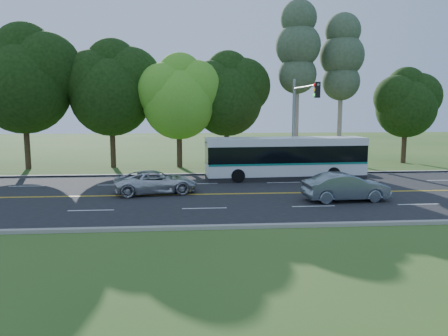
{
  "coord_description": "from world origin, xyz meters",
  "views": [
    {
      "loc": [
        -1.24,
        -24.56,
        4.97
      ],
      "look_at": [
        0.91,
        2.0,
        1.25
      ],
      "focal_mm": 35.0,
      "sensor_mm": 36.0,
      "label": 1
    }
  ],
  "objects": [
    {
      "name": "road",
      "position": [
        0.0,
        0.0,
        0.01
      ],
      "size": [
        60.0,
        14.0,
        0.02
      ],
      "primitive_type": "cube",
      "color": "black",
      "rests_on": "ground"
    },
    {
      "name": "ground",
      "position": [
        0.0,
        0.0,
        0.0
      ],
      "size": [
        120.0,
        120.0,
        0.0
      ],
      "primitive_type": "plane",
      "color": "#2E551C",
      "rests_on": "ground"
    },
    {
      "name": "suv",
      "position": [
        -3.15,
        0.5,
        0.68
      ],
      "size": [
        5.07,
        3.03,
        1.32
      ],
      "primitive_type": "imported",
      "rotation": [
        0.0,
        0.0,
        1.76
      ],
      "color": "silver",
      "rests_on": "road"
    },
    {
      "name": "sedan",
      "position": [
        7.07,
        -2.35,
        0.76
      ],
      "size": [
        4.58,
        1.86,
        1.48
      ],
      "primitive_type": "imported",
      "rotation": [
        0.0,
        0.0,
        1.64
      ],
      "color": "slate",
      "rests_on": "road"
    },
    {
      "name": "lane_markings",
      "position": [
        -0.09,
        0.0,
        0.02
      ],
      "size": [
        57.6,
        13.82,
        0.0
      ],
      "color": "gold",
      "rests_on": "road"
    },
    {
      "name": "grass_verge",
      "position": [
        0.0,
        9.0,
        0.05
      ],
      "size": [
        60.0,
        4.0,
        0.1
      ],
      "primitive_type": "cube",
      "color": "#2E551C",
      "rests_on": "ground"
    },
    {
      "name": "bougainvillea_hedge",
      "position": [
        7.18,
        8.15,
        0.72
      ],
      "size": [
        9.5,
        2.25,
        1.5
      ],
      "color": "maroon",
      "rests_on": "ground"
    },
    {
      "name": "transit_bus",
      "position": [
        5.4,
        4.97,
        1.44
      ],
      "size": [
        11.09,
        3.01,
        2.87
      ],
      "rotation": [
        0.0,
        0.0,
        0.06
      ],
      "color": "silver",
      "rests_on": "road"
    },
    {
      "name": "traffic_signal",
      "position": [
        6.49,
        5.4,
        4.67
      ],
      "size": [
        0.42,
        6.1,
        7.0
      ],
      "color": "gray",
      "rests_on": "ground"
    },
    {
      "name": "curb_south",
      "position": [
        0.0,
        -7.15,
        0.07
      ],
      "size": [
        60.0,
        0.3,
        0.15
      ],
      "primitive_type": "cube",
      "color": "gray",
      "rests_on": "ground"
    },
    {
      "name": "curb_north",
      "position": [
        0.0,
        7.15,
        0.07
      ],
      "size": [
        60.0,
        0.3,
        0.15
      ],
      "primitive_type": "cube",
      "color": "gray",
      "rests_on": "ground"
    },
    {
      "name": "tree_row",
      "position": [
        -5.15,
        12.13,
        6.73
      ],
      "size": [
        44.7,
        9.1,
        13.84
      ],
      "color": "black",
      "rests_on": "ground"
    }
  ]
}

